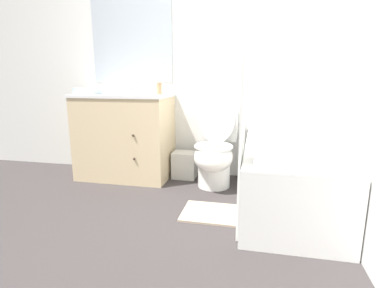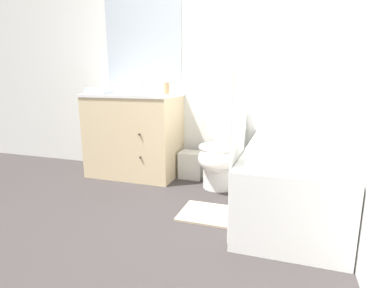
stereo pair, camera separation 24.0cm
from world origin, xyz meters
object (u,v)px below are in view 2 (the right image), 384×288
(vanity_cabinet, at_px, (134,134))
(bathtub, at_px, (290,180))
(bath_towel_folded, at_px, (271,159))
(sink_faucet, at_px, (142,90))
(tissue_box, at_px, (162,89))
(soap_dispenser, at_px, (167,88))
(bath_mat, at_px, (210,214))
(hand_towel_folded, at_px, (99,91))
(wastebasket, at_px, (192,165))
(toilet, at_px, (220,151))

(vanity_cabinet, distance_m, bathtub, 1.71)
(vanity_cabinet, distance_m, bath_towel_folded, 1.79)
(sink_faucet, bearing_deg, tissue_box, -20.51)
(sink_faucet, distance_m, soap_dispenser, 0.46)
(tissue_box, xyz_separation_m, bath_mat, (0.75, -0.83, -0.93))
(soap_dispenser, height_order, hand_towel_folded, soap_dispenser)
(tissue_box, xyz_separation_m, bath_towel_folded, (1.20, -1.07, -0.39))
(vanity_cabinet, relative_size, wastebasket, 3.47)
(bath_mat, bearing_deg, wastebasket, 117.12)
(vanity_cabinet, height_order, bath_mat, vanity_cabinet)
(toilet, distance_m, tissue_box, 0.91)
(tissue_box, bearing_deg, bath_mat, -47.83)
(bathtub, height_order, tissue_box, tissue_box)
(soap_dispenser, xyz_separation_m, bath_towel_folded, (1.10, -0.96, -0.40))
(bathtub, relative_size, soap_dispenser, 10.05)
(bathtub, bearing_deg, soap_dispenser, 160.47)
(sink_faucet, bearing_deg, toilet, -15.46)
(bathtub, xyz_separation_m, tissue_box, (-1.33, 0.55, 0.68))
(soap_dispenser, height_order, bath_towel_folded, soap_dispenser)
(bathtub, xyz_separation_m, wastebasket, (-1.01, 0.56, -0.12))
(wastebasket, distance_m, tissue_box, 0.86)
(vanity_cabinet, bearing_deg, bath_towel_folded, -33.13)
(bathtub, bearing_deg, sink_faucet, 157.84)
(bath_towel_folded, bearing_deg, tissue_box, 138.16)
(vanity_cabinet, xyz_separation_m, hand_towel_folded, (-0.33, -0.12, 0.47))
(sink_faucet, xyz_separation_m, wastebasket, (0.63, -0.11, -0.79))
(vanity_cabinet, height_order, tissue_box, tissue_box)
(toilet, distance_m, soap_dispenser, 0.83)
(bathtub, distance_m, bath_mat, 0.69)
(vanity_cabinet, distance_m, wastebasket, 0.71)
(toilet, bearing_deg, bath_towel_folded, -60.15)
(tissue_box, bearing_deg, wastebasket, 0.51)
(vanity_cabinet, distance_m, tissue_box, 0.58)
(soap_dispenser, distance_m, bath_towel_folded, 1.51)
(vanity_cabinet, bearing_deg, bath_mat, -34.89)
(soap_dispenser, relative_size, hand_towel_folded, 0.62)
(bathtub, bearing_deg, hand_towel_folded, 170.11)
(bathtub, relative_size, bath_mat, 3.15)
(sink_faucet, distance_m, toilet, 1.16)
(hand_towel_folded, distance_m, bath_towel_folded, 2.06)
(toilet, distance_m, wastebasket, 0.44)
(bath_mat, bearing_deg, soap_dispenser, 132.47)
(tissue_box, xyz_separation_m, hand_towel_folded, (-0.64, -0.21, -0.02))
(bath_towel_folded, bearing_deg, hand_towel_folded, 154.81)
(tissue_box, height_order, bath_towel_folded, tissue_box)
(hand_towel_folded, bearing_deg, bath_mat, -23.99)
(vanity_cabinet, distance_m, soap_dispenser, 0.64)
(soap_dispenser, distance_m, hand_towel_folded, 0.74)
(toilet, distance_m, bathtub, 0.78)
(hand_towel_folded, bearing_deg, sink_faucet, 44.33)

